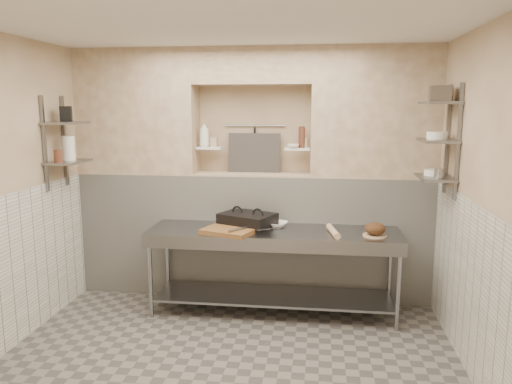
% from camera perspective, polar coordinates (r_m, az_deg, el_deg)
% --- Properties ---
extents(floor, '(4.00, 3.90, 0.10)m').
position_cam_1_polar(floor, '(4.47, -3.51, -19.98)').
color(floor, slate).
rests_on(floor, ground).
extents(ceiling, '(4.00, 3.90, 0.10)m').
position_cam_1_polar(ceiling, '(3.94, -3.97, 19.72)').
color(ceiling, silver).
rests_on(ceiling, ground).
extents(wall_right, '(0.10, 3.90, 2.80)m').
position_cam_1_polar(wall_right, '(4.10, 25.70, -2.00)').
color(wall_right, '#CBB494').
rests_on(wall_right, ground).
extents(wall_back, '(4.00, 0.10, 2.80)m').
position_cam_1_polar(wall_back, '(5.91, -0.02, 2.30)').
color(wall_back, '#CBB494').
rests_on(wall_back, ground).
extents(wall_front, '(4.00, 0.10, 2.80)m').
position_cam_1_polar(wall_front, '(2.10, -14.41, -11.94)').
color(wall_front, '#CBB494').
rests_on(wall_front, ground).
extents(backwall_lower, '(4.00, 0.40, 1.40)m').
position_cam_1_polar(backwall_lower, '(5.80, -0.34, -4.89)').
color(backwall_lower, silver).
rests_on(backwall_lower, floor).
extents(alcove_sill, '(1.30, 0.40, 0.02)m').
position_cam_1_polar(alcove_sill, '(5.66, -0.35, 2.08)').
color(alcove_sill, '#CBB494').
rests_on(alcove_sill, backwall_lower).
extents(backwall_pillar_left, '(1.35, 0.40, 1.40)m').
position_cam_1_polar(backwall_pillar_left, '(5.93, -13.30, 8.86)').
color(backwall_pillar_left, '#CBB494').
rests_on(backwall_pillar_left, backwall_lower).
extents(backwall_pillar_right, '(1.35, 0.40, 1.40)m').
position_cam_1_polar(backwall_pillar_right, '(5.59, 13.40, 8.81)').
color(backwall_pillar_right, '#CBB494').
rests_on(backwall_pillar_right, backwall_lower).
extents(backwall_header, '(1.30, 0.40, 0.40)m').
position_cam_1_polar(backwall_header, '(5.63, -0.36, 14.17)').
color(backwall_header, '#CBB494').
rests_on(backwall_header, backwall_lower).
extents(wainscot_right, '(0.02, 3.90, 1.40)m').
position_cam_1_polar(wainscot_right, '(4.27, 24.21, -11.24)').
color(wainscot_right, silver).
rests_on(wainscot_right, floor).
extents(alcove_shelf_left, '(0.28, 0.16, 0.02)m').
position_cam_1_polar(alcove_shelf_left, '(5.72, -5.34, 5.03)').
color(alcove_shelf_left, white).
rests_on(alcove_shelf_left, backwall_lower).
extents(alcove_shelf_right, '(0.28, 0.16, 0.02)m').
position_cam_1_polar(alcove_shelf_right, '(5.59, 4.76, 4.93)').
color(alcove_shelf_right, white).
rests_on(alcove_shelf_right, backwall_lower).
extents(utensil_rail, '(0.70, 0.02, 0.02)m').
position_cam_1_polar(utensil_rail, '(5.78, -0.13, 7.61)').
color(utensil_rail, gray).
rests_on(utensil_rail, wall_back).
extents(hanging_steel, '(0.02, 0.02, 0.30)m').
position_cam_1_polar(hanging_steel, '(5.77, -0.15, 5.92)').
color(hanging_steel, black).
rests_on(hanging_steel, utensil_rail).
extents(splash_panel, '(0.60, 0.08, 0.45)m').
position_cam_1_polar(splash_panel, '(5.73, -0.22, 4.49)').
color(splash_panel, '#383330').
rests_on(splash_panel, alcove_sill).
extents(shelf_rail_left_a, '(0.03, 0.03, 0.95)m').
position_cam_1_polar(shelf_rail_left_a, '(5.76, -21.03, 5.46)').
color(shelf_rail_left_a, slate).
rests_on(shelf_rail_left_a, wall_left).
extents(shelf_rail_left_b, '(0.03, 0.03, 0.95)m').
position_cam_1_polar(shelf_rail_left_b, '(5.41, -23.03, 5.10)').
color(shelf_rail_left_b, slate).
rests_on(shelf_rail_left_b, wall_left).
extents(wall_shelf_left_lower, '(0.30, 0.50, 0.02)m').
position_cam_1_polar(wall_shelf_left_lower, '(5.54, -20.64, 3.26)').
color(wall_shelf_left_lower, slate).
rests_on(wall_shelf_left_lower, wall_left).
extents(wall_shelf_left_upper, '(0.30, 0.50, 0.03)m').
position_cam_1_polar(wall_shelf_left_upper, '(5.51, -20.90, 7.39)').
color(wall_shelf_left_upper, slate).
rests_on(wall_shelf_left_upper, wall_left).
extents(shelf_rail_right_a, '(0.03, 0.03, 1.05)m').
position_cam_1_polar(shelf_rail_right_a, '(5.22, 21.01, 5.63)').
color(shelf_rail_right_a, slate).
rests_on(shelf_rail_right_a, wall_right).
extents(shelf_rail_right_b, '(0.03, 0.03, 1.05)m').
position_cam_1_polar(shelf_rail_right_b, '(4.83, 22.11, 5.29)').
color(shelf_rail_right_b, slate).
rests_on(shelf_rail_right_b, wall_right).
extents(wall_shelf_right_lower, '(0.30, 0.50, 0.02)m').
position_cam_1_polar(wall_shelf_right_lower, '(5.03, 19.80, 1.56)').
color(wall_shelf_right_lower, slate).
rests_on(wall_shelf_right_lower, wall_right).
extents(wall_shelf_right_mid, '(0.30, 0.50, 0.02)m').
position_cam_1_polar(wall_shelf_right_mid, '(4.99, 20.03, 5.53)').
color(wall_shelf_right_mid, slate).
rests_on(wall_shelf_right_mid, wall_right).
extents(wall_shelf_right_upper, '(0.30, 0.50, 0.03)m').
position_cam_1_polar(wall_shelf_right_upper, '(4.98, 20.27, 9.55)').
color(wall_shelf_right_upper, slate).
rests_on(wall_shelf_right_upper, wall_right).
extents(prep_table, '(2.60, 0.70, 0.90)m').
position_cam_1_polar(prep_table, '(5.24, 1.97, -7.16)').
color(prep_table, gray).
rests_on(prep_table, floor).
extents(panini_press, '(0.66, 0.58, 0.15)m').
position_cam_1_polar(panini_press, '(5.30, -0.97, -3.24)').
color(panini_press, black).
rests_on(panini_press, prep_table).
extents(cutting_board, '(0.59, 0.50, 0.05)m').
position_cam_1_polar(cutting_board, '(5.07, -3.17, -4.47)').
color(cutting_board, brown).
rests_on(cutting_board, prep_table).
extents(knife_blade, '(0.24, 0.15, 0.01)m').
position_cam_1_polar(knife_blade, '(5.05, 1.45, -4.22)').
color(knife_blade, gray).
rests_on(knife_blade, cutting_board).
extents(tongs, '(0.18, 0.23, 0.02)m').
position_cam_1_polar(tongs, '(4.99, -2.04, -4.26)').
color(tongs, gray).
rests_on(tongs, cutting_board).
extents(mixing_bowl, '(0.31, 0.31, 0.06)m').
position_cam_1_polar(mixing_bowl, '(5.31, 2.26, -3.73)').
color(mixing_bowl, white).
rests_on(mixing_bowl, prep_table).
extents(rolling_pin, '(0.14, 0.43, 0.06)m').
position_cam_1_polar(rolling_pin, '(5.07, 8.80, -4.45)').
color(rolling_pin, '#DFB287').
rests_on(rolling_pin, prep_table).
extents(bread_board, '(0.23, 0.23, 0.01)m').
position_cam_1_polar(bread_board, '(5.09, 13.42, -4.85)').
color(bread_board, '#DFB287').
rests_on(bread_board, prep_table).
extents(bread_loaf, '(0.20, 0.20, 0.12)m').
position_cam_1_polar(bread_loaf, '(5.07, 13.45, -4.10)').
color(bread_loaf, '#4C2D19').
rests_on(bread_loaf, bread_board).
extents(bottle_soap, '(0.15, 0.15, 0.29)m').
position_cam_1_polar(bottle_soap, '(5.70, -5.92, 6.61)').
color(bottle_soap, white).
rests_on(bottle_soap, alcove_shelf_left).
extents(jar_alcove, '(0.07, 0.07, 0.11)m').
position_cam_1_polar(jar_alcove, '(5.69, -4.82, 5.69)').
color(jar_alcove, '#CBB494').
rests_on(jar_alcove, alcove_shelf_left).
extents(bowl_alcove, '(0.16, 0.16, 0.04)m').
position_cam_1_polar(bowl_alcove, '(5.55, 4.25, 5.25)').
color(bowl_alcove, white).
rests_on(bowl_alcove, alcove_shelf_right).
extents(condiment_a, '(0.06, 0.06, 0.24)m').
position_cam_1_polar(condiment_a, '(5.61, 5.20, 6.28)').
color(condiment_a, '#552C1E').
rests_on(condiment_a, alcove_shelf_right).
extents(condiment_b, '(0.06, 0.06, 0.22)m').
position_cam_1_polar(condiment_b, '(5.56, 5.33, 6.19)').
color(condiment_b, '#552C1E').
rests_on(condiment_b, alcove_shelf_right).
extents(condiment_c, '(0.07, 0.07, 0.11)m').
position_cam_1_polar(condiment_c, '(5.61, 5.55, 5.65)').
color(condiment_c, white).
rests_on(condiment_c, alcove_shelf_right).
extents(jug_left, '(0.13, 0.13, 0.25)m').
position_cam_1_polar(jug_left, '(5.55, -20.61, 4.71)').
color(jug_left, white).
rests_on(jug_left, wall_shelf_left_lower).
extents(jar_left, '(0.09, 0.09, 0.13)m').
position_cam_1_polar(jar_left, '(5.36, -21.66, 3.83)').
color(jar_left, '#552C1E').
rests_on(jar_left, wall_shelf_left_lower).
extents(box_left_upper, '(0.14, 0.14, 0.16)m').
position_cam_1_polar(box_left_upper, '(5.52, -20.89, 8.34)').
color(box_left_upper, black).
rests_on(box_left_upper, wall_shelf_left_upper).
extents(bowl_right, '(0.18, 0.18, 0.06)m').
position_cam_1_polar(bowl_right, '(5.09, 19.65, 2.12)').
color(bowl_right, white).
rests_on(bowl_right, wall_shelf_right_lower).
extents(canister_right, '(0.09, 0.09, 0.09)m').
position_cam_1_polar(canister_right, '(4.88, 20.19, 1.98)').
color(canister_right, gray).
rests_on(canister_right, wall_shelf_right_lower).
extents(bowl_right_mid, '(0.19, 0.19, 0.07)m').
position_cam_1_polar(bowl_right_mid, '(5.02, 19.98, 6.10)').
color(bowl_right_mid, white).
rests_on(bowl_right_mid, wall_shelf_right_mid).
extents(basket_right, '(0.21, 0.24, 0.14)m').
position_cam_1_polar(basket_right, '(5.00, 20.27, 10.51)').
color(basket_right, gray).
rests_on(basket_right, wall_shelf_right_upper).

